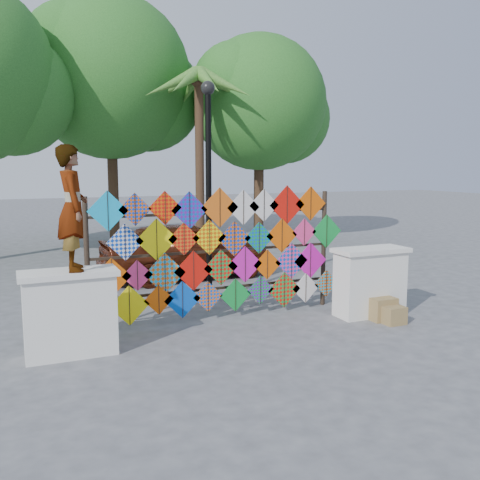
% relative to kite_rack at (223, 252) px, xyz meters
% --- Properties ---
extents(ground, '(80.00, 80.00, 0.00)m').
position_rel_kite_rack_xyz_m(ground, '(-0.09, -0.72, -1.24)').
color(ground, gray).
rests_on(ground, ground).
extents(parapet_left, '(1.40, 0.65, 1.28)m').
position_rel_kite_rack_xyz_m(parapet_left, '(-2.79, -0.92, -0.59)').
color(parapet_left, white).
rests_on(parapet_left, ground).
extents(parapet_right, '(1.40, 0.65, 1.28)m').
position_rel_kite_rack_xyz_m(parapet_right, '(2.61, -0.92, -0.59)').
color(parapet_right, white).
rests_on(parapet_right, ground).
extents(kite_rack, '(4.98, 0.24, 2.43)m').
position_rel_kite_rack_xyz_m(kite_rack, '(0.00, 0.00, 0.00)').
color(kite_rack, black).
rests_on(kite_rack, ground).
extents(tree_mid, '(6.30, 5.60, 8.61)m').
position_rel_kite_rack_xyz_m(tree_mid, '(0.01, 10.31, 4.54)').
color(tree_mid, '#482D1F').
rests_on(tree_mid, ground).
extents(tree_east, '(5.40, 4.80, 7.42)m').
position_rel_kite_rack_xyz_m(tree_east, '(5.00, 8.81, 3.75)').
color(tree_east, '#482D1F').
rests_on(tree_east, ground).
extents(palm_tree, '(3.62, 3.62, 5.83)m').
position_rel_kite_rack_xyz_m(palm_tree, '(2.11, 7.28, 3.71)').
color(palm_tree, '#482D1F').
rests_on(palm_tree, ground).
extents(vendor_woman, '(0.46, 0.68, 1.82)m').
position_rel_kite_rack_xyz_m(vendor_woman, '(-2.70, -0.92, 0.95)').
color(vendor_woman, '#99999E').
rests_on(vendor_woman, parapet_left).
extents(sedan, '(4.27, 1.82, 1.44)m').
position_rel_kite_rack_xyz_m(sedan, '(0.46, 3.67, -0.52)').
color(sedan, '#501D0D').
rests_on(sedan, ground).
extents(lamppost, '(0.28, 0.28, 4.46)m').
position_rel_kite_rack_xyz_m(lamppost, '(0.21, 1.28, 1.45)').
color(lamppost, black).
rests_on(lamppost, ground).
extents(cardboard_box_near, '(0.47, 0.42, 0.42)m').
position_rel_kite_rack_xyz_m(cardboard_box_near, '(2.62, -1.26, -1.03)').
color(cardboard_box_near, olive).
rests_on(cardboard_box_near, ground).
extents(cardboard_box_far, '(0.38, 0.35, 0.32)m').
position_rel_kite_rack_xyz_m(cardboard_box_far, '(2.65, -1.55, -1.08)').
color(cardboard_box_far, olive).
rests_on(cardboard_box_far, ground).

